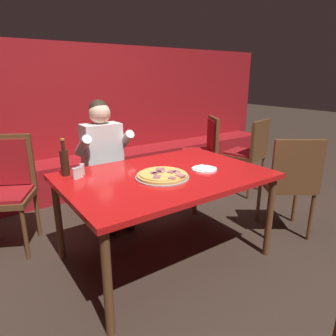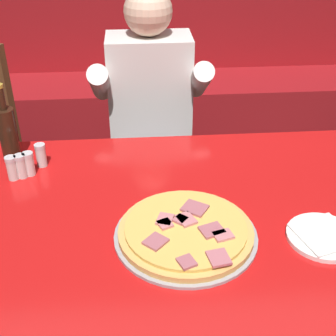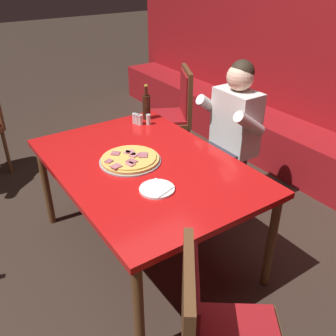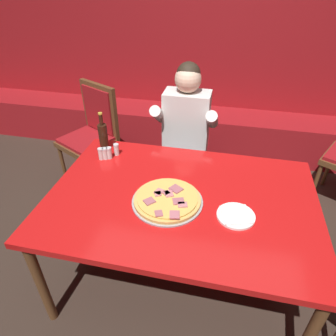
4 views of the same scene
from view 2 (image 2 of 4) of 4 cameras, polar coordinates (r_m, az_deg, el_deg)
name	(u,v)px [view 2 (image 2 of 4)]	position (r m, az deg, el deg)	size (l,w,h in m)	color
booth_bench	(164,113)	(3.28, -0.48, 6.72)	(6.46, 0.48, 0.46)	maroon
main_dining_table	(205,237)	(1.46, 4.58, -8.35)	(1.59, 1.09, 0.75)	brown
pizza	(186,232)	(1.35, 2.20, -7.80)	(0.41, 0.41, 0.05)	#9E9EA3
plate_white_paper	(323,236)	(1.42, 18.41, -7.90)	(0.21, 0.21, 0.02)	white
beer_bottle	(8,133)	(1.76, -18.92, 4.11)	(0.07, 0.07, 0.29)	black
shaker_black_pepper	(29,165)	(1.68, -16.57, 0.38)	(0.04, 0.04, 0.09)	silver
shaker_red_pepper_flakes	(41,156)	(1.72, -15.21, 1.41)	(0.04, 0.04, 0.09)	silver
shaker_parmesan	(12,169)	(1.67, -18.46, -0.12)	(0.04, 0.04, 0.09)	silver
shaker_oregano	(21,167)	(1.67, -17.46, 0.10)	(0.04, 0.04, 0.09)	silver
diner_seated_blue_shirt	(151,114)	(2.16, -2.09, 6.63)	(0.53, 0.53, 1.27)	black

